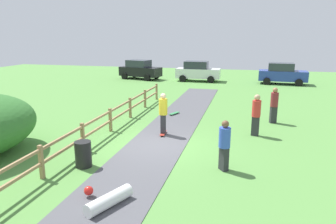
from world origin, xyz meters
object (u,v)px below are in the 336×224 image
object	(u,v)px
skater_fallen	(107,199)
bystander_blue	(224,143)
skater_riding	(163,112)
bystander_maroon	(274,103)
trash_bin	(83,154)
parked_car_white	(198,71)
bystander_red	(256,113)
parked_car_blue	(282,74)
parked_car_black	(140,70)
skateboard_loose	(174,113)

from	to	relation	value
skater_fallen	bystander_blue	size ratio (longest dim) A/B	0.85
skater_riding	bystander_blue	xyz separation A→B (m)	(2.93, -3.16, -0.13)
skater_riding	bystander_blue	bearing A→B (deg)	-47.20
bystander_maroon	trash_bin	bearing A→B (deg)	-132.18
trash_bin	bystander_blue	bearing A→B (deg)	10.73
skater_riding	parked_car_white	distance (m)	17.27
skater_fallen	parked_car_white	xyz separation A→B (m)	(-1.31, 23.45, 0.76)
trash_bin	bystander_red	world-z (taller)	bystander_red
bystander_red	parked_car_white	world-z (taller)	parked_car_white
parked_car_white	parked_car_blue	xyz separation A→B (m)	(7.78, 0.00, 0.00)
skater_riding	bystander_maroon	distance (m)	5.94
bystander_maroon	parked_car_blue	xyz separation A→B (m)	(1.69, 13.92, -0.06)
parked_car_black	bystander_blue	bearing A→B (deg)	-63.88
skater_fallen	parked_car_blue	bearing A→B (deg)	74.57
trash_bin	skater_riding	size ratio (longest dim) A/B	0.48
trash_bin	skater_riding	xyz separation A→B (m)	(1.73, 4.05, 0.63)
skater_riding	parked_car_black	size ratio (longest dim) A/B	0.42
skater_riding	bystander_red	size ratio (longest dim) A/B	1.01
skateboard_loose	bystander_red	xyz separation A→B (m)	(4.35, -2.78, 0.95)
bystander_maroon	skater_fallen	bearing A→B (deg)	-116.65
parked_car_white	parked_car_black	size ratio (longest dim) A/B	0.94
parked_car_white	skater_fallen	bearing A→B (deg)	-86.81
parked_car_white	trash_bin	bearing A→B (deg)	-91.54
skater_fallen	bystander_red	xyz separation A→B (m)	(3.86, 7.15, 0.84)
skater_riding	bystander_blue	world-z (taller)	skater_riding
trash_bin	bystander_maroon	bearing A→B (deg)	47.82
parked_car_black	parked_car_blue	bearing A→B (deg)	-0.04
parked_car_blue	parked_car_white	bearing A→B (deg)	-179.98
trash_bin	bystander_red	distance (m)	7.62
parked_car_white	bystander_blue	bearing A→B (deg)	-78.66
skateboard_loose	parked_car_white	size ratio (longest dim) A/B	0.19
trash_bin	parked_car_white	world-z (taller)	parked_car_white
trash_bin	parked_car_blue	size ratio (longest dim) A/B	0.21
skateboard_loose	parked_car_blue	xyz separation A→B (m)	(6.97, 13.52, 0.87)
skateboard_loose	parked_car_black	bearing A→B (deg)	116.44
parked_car_black	parked_car_blue	distance (m)	13.70
skater_fallen	bystander_blue	bearing A→B (deg)	47.76
trash_bin	skater_fallen	world-z (taller)	trash_bin
parked_car_white	parked_car_blue	size ratio (longest dim) A/B	0.98
bystander_red	parked_car_black	size ratio (longest dim) A/B	0.42
skater_riding	parked_car_blue	xyz separation A→B (m)	(6.62, 17.23, -0.12)
skater_fallen	parked_car_black	world-z (taller)	parked_car_black
trash_bin	skater_fallen	distance (m)	2.89
trash_bin	parked_car_white	bearing A→B (deg)	88.46
skateboard_loose	parked_car_blue	world-z (taller)	parked_car_blue
parked_car_white	parked_car_black	bearing A→B (deg)	179.88
skateboard_loose	parked_car_black	world-z (taller)	parked_car_black
skater_fallen	bystander_maroon	world-z (taller)	bystander_maroon
skater_riding	parked_car_white	size ratio (longest dim) A/B	0.45
skateboard_loose	skater_riding	bearing A→B (deg)	-84.66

